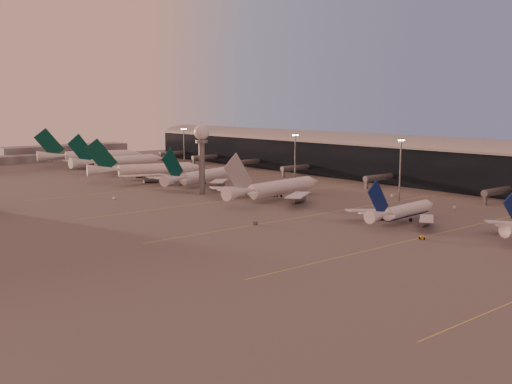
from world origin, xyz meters
TOP-DOWN VIEW (x-y plane):
  - ground at (0.00, 0.00)m, footprint 700.00×700.00m
  - taxiway_markings at (30.00, 56.00)m, footprint 180.00×185.25m
  - terminal at (107.88, 110.09)m, footprint 57.00×362.00m
  - radar_tower at (5.00, 120.00)m, footprint 6.40×6.40m
  - mast_b at (55.00, 55.00)m, footprint 3.60×0.56m
  - mast_c at (50.00, 110.00)m, footprint 3.60×0.56m
  - mast_d at (48.00, 200.00)m, footprint 3.60×0.56m
  - distant_horizon at (2.62, 325.14)m, footprint 165.00×37.50m
  - narrowbody_mid at (19.45, 26.91)m, footprint 39.91×31.73m
  - widebody_white at (18.98, 88.23)m, footprint 57.72×45.91m
  - greentail_a at (18.75, 141.27)m, footprint 51.54×40.92m
  - greentail_b at (11.30, 177.93)m, footprint 57.79×45.96m
  - greentail_c at (21.05, 227.24)m, footprint 61.05×49.21m
  - greentail_d at (21.88, 266.72)m, footprint 63.90×50.88m
  - gsv_tug_mid at (3.59, 8.59)m, footprint 3.80×3.79m
  - gsv_truck_b at (55.85, 30.77)m, footprint 5.73×3.72m
  - gsv_truck_c at (-19.04, 55.15)m, footprint 6.21×4.09m
  - gsv_catering_b at (61.57, 63.11)m, footprint 5.62×3.14m
  - gsv_tug_far at (24.20, 94.48)m, footprint 3.03×3.91m
  - gsv_truck_d at (-30.48, 131.36)m, footprint 2.02×4.89m
  - gsv_tug_hangar at (34.32, 162.57)m, footprint 3.50×2.32m

SIDE VIEW (x-z plane):
  - ground at x=0.00m, z-range 0.00..0.00m
  - taxiway_markings at x=30.00m, z-range 0.00..0.02m
  - gsv_tug_hangar at x=34.32m, z-range 0.01..0.96m
  - gsv_tug_mid at x=3.59m, z-range 0.01..0.97m
  - gsv_tug_far at x=24.20m, z-range 0.01..1.00m
  - gsv_truck_d at x=-30.48m, z-range 0.02..1.96m
  - gsv_truck_b at x=55.85m, z-range 0.02..2.20m
  - gsv_truck_c at x=-19.04m, z-range 0.02..2.38m
  - gsv_catering_b at x=61.57m, z-range 0.00..4.38m
  - narrowbody_mid at x=19.45m, z-range -4.64..10.96m
  - greentail_a at x=18.75m, z-range -6.31..13.20m
  - widebody_white at x=18.98m, z-range -6.66..13.74m
  - greentail_b at x=11.30m, z-range -7.01..14.67m
  - distant_horizon at x=2.62m, z-range -0.61..8.39m
  - greentail_c at x=21.05m, z-range -7.17..15.00m
  - greentail_d at x=21.88m, z-range -7.71..16.13m
  - terminal at x=107.88m, z-range -1.00..22.04m
  - mast_b at x=55.00m, z-range 1.24..26.24m
  - mast_c at x=50.00m, z-range 1.24..26.24m
  - mast_d at x=48.00m, z-range 1.24..26.24m
  - radar_tower at x=5.00m, z-range 5.40..36.50m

